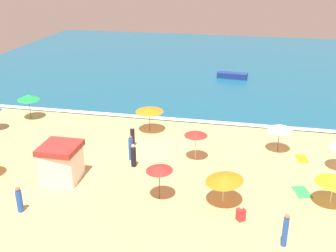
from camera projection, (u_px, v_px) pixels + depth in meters
ground_plane at (151, 149)px, 31.07m from camera, size 60.00×60.00×0.00m
ocean_water at (200, 63)px, 56.37m from camera, size 60.00×44.00×0.10m
wave_breaker_foam at (168, 119)px, 36.73m from camera, size 57.00×0.70×0.01m
lifeguard_cabana at (61, 162)px, 26.43m from camera, size 2.42×2.49×2.49m
beach_umbrella_2 at (149, 110)px, 33.57m from camera, size 2.49×2.50×2.15m
beach_umbrella_3 at (159, 168)px, 23.97m from camera, size 2.28×2.28×2.29m
beach_umbrella_4 at (280, 127)px, 30.07m from camera, size 2.68×2.68×2.25m
beach_umbrella_5 at (334, 179)px, 23.46m from camera, size 2.71×2.71×2.02m
beach_umbrella_6 at (196, 133)px, 28.80m from camera, size 2.25×2.25×2.28m
beach_umbrella_8 at (224, 178)px, 23.62m from camera, size 2.96×2.94×2.09m
beach_umbrella_9 at (28, 97)px, 36.28m from camera, size 2.79×2.79×2.33m
beachgoer_0 at (133, 137)px, 31.38m from camera, size 0.49×0.49×1.64m
beachgoer_1 at (241, 214)px, 22.57m from camera, size 0.58×0.58×0.96m
beachgoer_2 at (131, 148)px, 29.20m from camera, size 0.38×0.38×1.87m
beachgoer_3 at (134, 156)px, 28.31m from camera, size 0.47×0.47×1.69m
beachgoer_4 at (19, 200)px, 23.23m from camera, size 0.36×0.36×1.62m
beachgoer_5 at (285, 230)px, 20.39m from camera, size 0.41×0.41×1.87m
beach_towel_0 at (302, 192)px, 25.42m from camera, size 1.29×1.66×0.01m
beach_towel_1 at (302, 159)px, 29.61m from camera, size 0.95×1.45×0.01m
small_boat_0 at (232, 76)px, 48.86m from camera, size 3.65×1.44×0.68m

